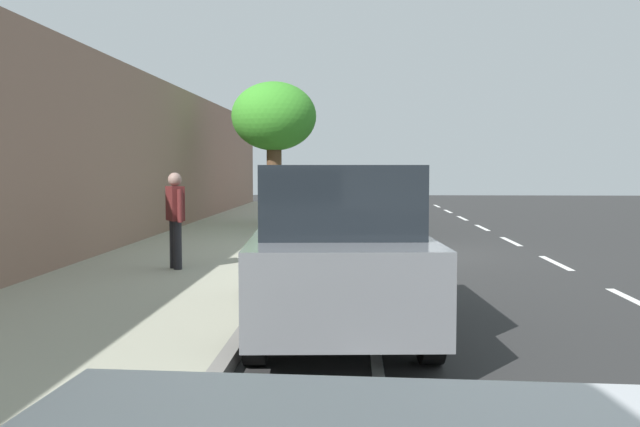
# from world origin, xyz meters

# --- Properties ---
(ground) EXTENTS (65.81, 65.81, 0.00)m
(ground) POSITION_xyz_m (0.00, 0.00, 0.00)
(ground) COLOR #2B2B2B
(sidewalk) EXTENTS (3.93, 41.13, 0.15)m
(sidewalk) POSITION_xyz_m (4.13, 0.00, 0.08)
(sidewalk) COLOR #A2A38E
(sidewalk) RESTS_ON ground
(curb_edge) EXTENTS (0.16, 41.13, 0.15)m
(curb_edge) POSITION_xyz_m (2.08, 0.00, 0.08)
(curb_edge) COLOR gray
(curb_edge) RESTS_ON ground
(lane_stripe_centre) EXTENTS (0.14, 40.00, 0.01)m
(lane_stripe_centre) POSITION_xyz_m (-3.28, -0.56, 0.00)
(lane_stripe_centre) COLOR white
(lane_stripe_centre) RESTS_ON ground
(lane_stripe_bike_edge) EXTENTS (0.12, 41.13, 0.01)m
(lane_stripe_bike_edge) POSITION_xyz_m (0.61, 0.00, 0.00)
(lane_stripe_bike_edge) COLOR white
(lane_stripe_bike_edge) RESTS_ON ground
(building_facade) EXTENTS (0.50, 41.13, 4.35)m
(building_facade) POSITION_xyz_m (6.35, 0.00, 2.17)
(building_facade) COLOR #8A6959
(building_facade) RESTS_ON ground
(parked_sedan_red_nearest) EXTENTS (2.03, 4.49, 1.52)m
(parked_sedan_red_nearest) POSITION_xyz_m (0.90, -11.94, 0.75)
(parked_sedan_red_nearest) COLOR maroon
(parked_sedan_red_nearest) RESTS_ON ground
(parked_suv_green_second) EXTENTS (1.97, 4.70, 1.99)m
(parked_suv_green_second) POSITION_xyz_m (1.08, -3.94, 1.03)
(parked_suv_green_second) COLOR #1E512D
(parked_suv_green_second) RESTS_ON ground
(parked_suv_grey_mid) EXTENTS (2.20, 4.81, 1.99)m
(parked_suv_grey_mid) POSITION_xyz_m (1.05, 7.76, 1.03)
(parked_suv_grey_mid) COLOR slate
(parked_suv_grey_mid) RESTS_ON ground
(bicycle_at_curb) EXTENTS (1.60, 0.76, 0.75)m
(bicycle_at_curb) POSITION_xyz_m (1.62, 2.12, 0.37)
(bicycle_at_curb) COLOR black
(bicycle_at_curb) RESTS_ON ground
(cyclist_with_backpack) EXTENTS (0.48, 0.60, 1.70)m
(cyclist_with_backpack) POSITION_xyz_m (1.84, 1.68, 1.04)
(cyclist_with_backpack) COLOR #C6B284
(cyclist_with_backpack) RESTS_ON ground
(street_tree_near_cyclist) EXTENTS (2.70, 2.70, 4.50)m
(street_tree_near_cyclist) POSITION_xyz_m (3.40, -6.47, 3.49)
(street_tree_near_cyclist) COLOR brown
(street_tree_near_cyclist) RESTS_ON sidewalk
(pedestrian_on_phone) EXTENTS (0.40, 0.54, 1.71)m
(pedestrian_on_phone) POSITION_xyz_m (4.02, 3.78, 1.13)
(pedestrian_on_phone) COLOR black
(pedestrian_on_phone) RESTS_ON sidewalk
(fire_hydrant) EXTENTS (0.22, 0.22, 0.84)m
(fire_hydrant) POSITION_xyz_m (2.51, -12.13, 0.58)
(fire_hydrant) COLOR red
(fire_hydrant) RESTS_ON sidewalk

